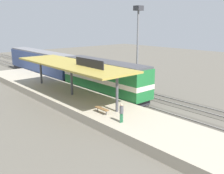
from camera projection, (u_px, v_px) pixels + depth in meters
ground_plane at (113, 92)px, 35.16m from camera, size 120.00×120.00×0.00m
track_near at (102, 95)px, 33.87m from camera, size 3.20×110.00×0.16m
track_far at (127, 89)px, 36.81m from camera, size 3.20×110.00×0.16m
platform at (72, 98)px, 30.83m from camera, size 6.00×44.00×0.90m
station_canopy at (71, 65)px, 29.77m from camera, size 5.20×18.00×4.70m
platform_bench at (102, 109)px, 24.32m from camera, size 0.44×1.70×0.50m
locomotive at (104, 78)px, 33.00m from camera, size 2.93×14.43×4.44m
passenger_carriage_single at (41, 63)px, 46.16m from camera, size 2.90×20.00×4.24m
light_mast at (138, 29)px, 37.61m from camera, size 1.10×1.10×11.70m
person_waiting at (121, 112)px, 21.94m from camera, size 0.34×0.34×1.71m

